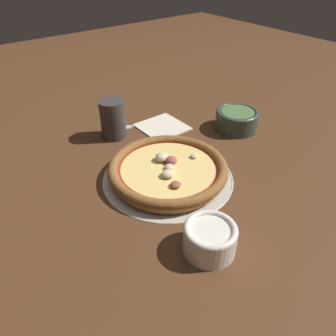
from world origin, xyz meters
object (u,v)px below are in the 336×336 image
pizza_tray (168,177)px  bowl_near (210,238)px  bowl_far (237,119)px  drinking_cup (113,119)px  pizza (168,170)px  napkin (162,126)px  fork (138,125)px

pizza_tray → bowl_near: (0.23, -0.08, 0.03)m
bowl_far → drinking_cup: size_ratio=1.13×
pizza → bowl_near: bowl_near is taller
pizza → napkin: size_ratio=2.14×
pizza → bowl_far: bowl_far is taller
bowl_near → napkin: (-0.44, 0.22, -0.03)m
pizza_tray → bowl_near: 0.24m
napkin → bowl_far: bearing=50.2°
fork → napkin: bearing=148.9°
pizza → bowl_near: 0.24m
pizza → bowl_near: size_ratio=2.91×
pizza_tray → napkin: napkin is taller
bowl_far → napkin: bearing=-129.8°
pizza → napkin: pizza is taller
bowl_near → bowl_far: same height
napkin → bowl_near: bearing=-26.9°
pizza_tray → fork: 0.29m
bowl_near → bowl_far: size_ratio=0.78×
pizza_tray → pizza: bearing=54.3°
pizza → drinking_cup: bearing=-179.8°
bowl_far → napkin: (-0.15, -0.17, -0.03)m
drinking_cup → fork: drinking_cup is taller
drinking_cup → pizza: bearing=0.2°
bowl_far → fork: bearing=-131.8°
napkin → fork: 0.08m
pizza_tray → bowl_far: bearing=102.2°
pizza → bowl_near: (0.23, -0.08, 0.01)m
bowl_far → drinking_cup: 0.37m
bowl_near → drinking_cup: 0.49m
drinking_cup → napkin: (0.04, 0.15, -0.05)m
pizza → napkin: bearing=145.9°
fork → pizza: bearing=87.6°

